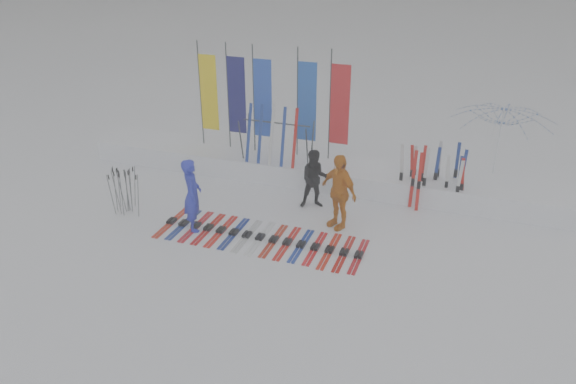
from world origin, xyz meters
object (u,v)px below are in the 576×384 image
at_px(ski_row, 260,237).
at_px(person_black, 315,179).
at_px(person_yellow, 339,191).
at_px(tent_canopy, 497,149).
at_px(person_blue, 192,195).
at_px(ski_rack, 276,136).

bearing_deg(ski_row, person_black, 70.12).
relative_size(person_yellow, tent_canopy, 0.68).
distance_m(person_blue, person_yellow, 3.56).
distance_m(person_blue, person_black, 3.27).
height_order(person_blue, person_black, person_blue).
bearing_deg(ski_rack, person_blue, -105.03).
relative_size(person_blue, person_black, 1.16).
distance_m(tent_canopy, ski_rack, 6.13).
xyz_separation_m(person_yellow, ski_row, (-1.60, -1.22, -0.93)).
bearing_deg(person_yellow, ski_row, -111.00).
bearing_deg(ski_row, person_yellow, 37.34).
relative_size(person_black, ski_row, 0.32).
bearing_deg(tent_canopy, person_black, -149.47).
height_order(person_black, ski_rack, ski_rack).
bearing_deg(person_blue, person_yellow, -96.74).
bearing_deg(ski_rack, tent_canopy, 12.90).
height_order(tent_canopy, ski_row, tent_canopy).
bearing_deg(tent_canopy, person_blue, -145.35).
height_order(person_yellow, tent_canopy, tent_canopy).
height_order(person_blue, ski_rack, person_blue).
bearing_deg(person_black, tent_canopy, 8.02).
bearing_deg(ski_row, ski_rack, 103.54).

